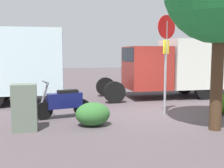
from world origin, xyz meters
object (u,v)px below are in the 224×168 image
(box_truck_near, at_px, (183,65))
(motorcycle, at_px, (64,102))
(utility_cabinet, at_px, (25,108))
(stop_sign, at_px, (166,49))

(box_truck_near, bearing_deg, motorcycle, 29.11)
(motorcycle, bearing_deg, utility_cabinet, 36.33)
(box_truck_near, bearing_deg, utility_cabinet, 33.12)
(motorcycle, bearing_deg, box_truck_near, -163.40)
(box_truck_near, distance_m, stop_sign, 4.27)
(utility_cabinet, bearing_deg, box_truck_near, -146.93)
(box_truck_near, height_order, utility_cabinet, box_truck_near)
(motorcycle, height_order, stop_sign, stop_sign)
(stop_sign, bearing_deg, utility_cabinet, 11.94)
(motorcycle, xyz_separation_m, utility_cabinet, (1.10, 1.26, 0.10))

